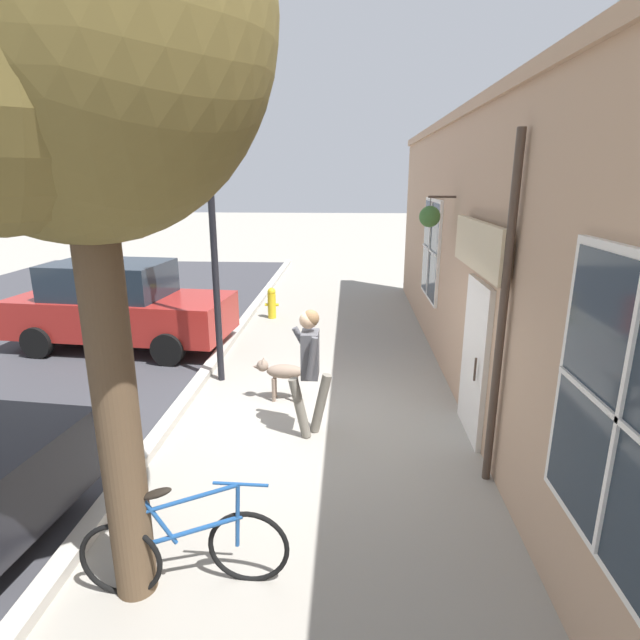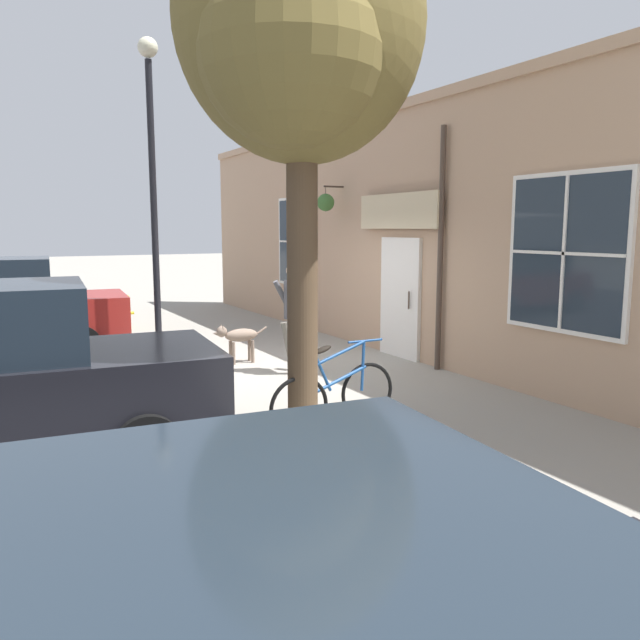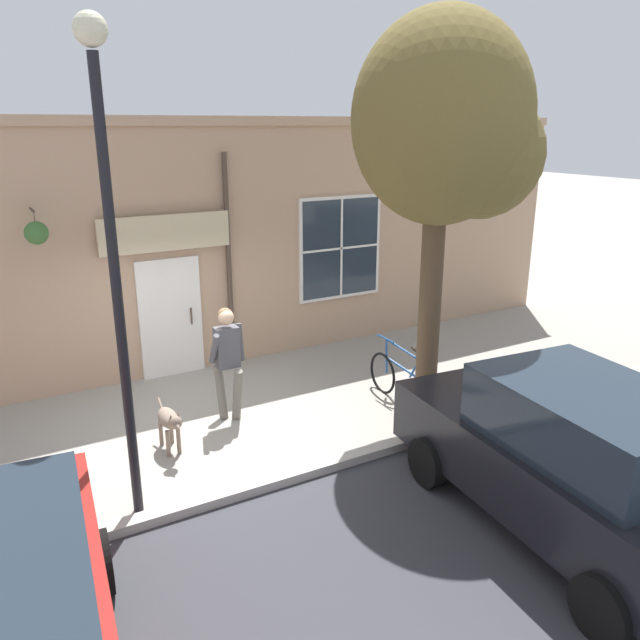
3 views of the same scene
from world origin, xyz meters
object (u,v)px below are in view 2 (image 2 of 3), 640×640
(leaning_bicycle, at_px, (335,395))
(pedestrian_walking, at_px, (295,306))
(street_tree_by_curb, at_px, (299,31))
(dog_on_leash, at_px, (238,336))
(fire_hydrant, at_px, (126,311))
(street_lamp, at_px, (152,157))

(leaning_bicycle, bearing_deg, pedestrian_walking, -107.18)
(street_tree_by_curb, xyz_separation_m, leaning_bicycle, (-0.51, -0.14, -3.81))
(leaning_bicycle, bearing_deg, dog_on_leash, -94.50)
(street_tree_by_curb, bearing_deg, fire_hydrant, -89.58)
(street_tree_by_curb, height_order, street_lamp, street_tree_by_curb)
(dog_on_leash, bearing_deg, street_tree_by_curb, 78.33)
(pedestrian_walking, bearing_deg, fire_hydrant, -76.38)
(fire_hydrant, bearing_deg, street_tree_by_curb, 90.42)
(leaning_bicycle, bearing_deg, fire_hydrant, -86.14)
(pedestrian_walking, bearing_deg, street_tree_by_curb, 64.62)
(pedestrian_walking, height_order, fire_hydrant, pedestrian_walking)
(dog_on_leash, bearing_deg, leaning_bicycle, 85.50)
(pedestrian_walking, xyz_separation_m, street_tree_by_curb, (1.34, 2.82, 3.13))
(street_tree_by_curb, bearing_deg, leaning_bicycle, -164.91)
(street_lamp, distance_m, fire_hydrant, 4.99)
(dog_on_leash, xyz_separation_m, street_tree_by_curb, (0.80, 3.89, 3.73))
(pedestrian_walking, height_order, dog_on_leash, pedestrian_walking)
(pedestrian_walking, bearing_deg, leaning_bicycle, 72.82)
(dog_on_leash, height_order, fire_hydrant, fire_hydrant)
(pedestrian_walking, xyz_separation_m, fire_hydrant, (1.40, -5.79, -0.66))
(dog_on_leash, distance_m, street_tree_by_curb, 5.45)
(street_tree_by_curb, distance_m, street_lamp, 4.71)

